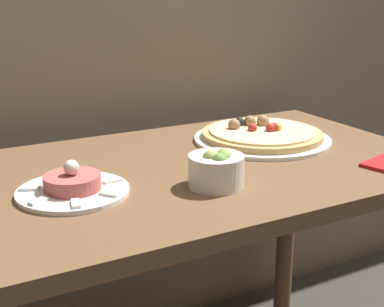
% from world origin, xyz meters
% --- Properties ---
extents(dining_table, '(1.15, 0.69, 0.73)m').
position_xyz_m(dining_table, '(0.00, 0.34, 0.62)').
color(dining_table, brown).
rests_on(dining_table, ground_plane).
extents(pizza_plate, '(0.37, 0.37, 0.06)m').
position_xyz_m(pizza_plate, '(0.25, 0.43, 0.74)').
color(pizza_plate, white).
rests_on(pizza_plate, dining_table).
extents(tartare_plate, '(0.23, 0.23, 0.07)m').
position_xyz_m(tartare_plate, '(-0.31, 0.30, 0.74)').
color(tartare_plate, white).
rests_on(tartare_plate, dining_table).
extents(small_bowl, '(0.12, 0.12, 0.08)m').
position_xyz_m(small_bowl, '(-0.03, 0.20, 0.77)').
color(small_bowl, silver).
rests_on(small_bowl, dining_table).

